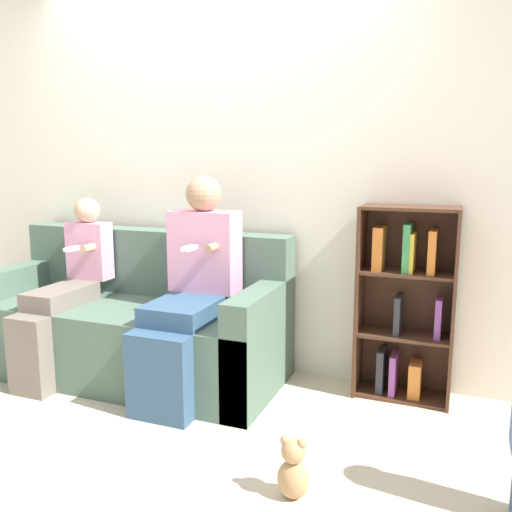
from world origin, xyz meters
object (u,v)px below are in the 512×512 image
Objects in this scene: child_seated at (65,288)px; teddy_bear at (293,470)px; bookshelf at (406,302)px; couch at (133,325)px; adult_seated at (190,283)px.

child_seated is 4.15× the size of teddy_bear.
bookshelf is (2.05, 0.47, -0.01)m from child_seated.
adult_seated is (0.50, -0.13, 0.35)m from couch.
adult_seated is at bearing -14.88° from couch.
bookshelf reaches higher than couch.
couch is 1.71m from bookshelf.
teddy_bear is (1.37, -0.90, -0.19)m from couch.
bookshelf reaches higher than teddy_bear.
adult_seated reaches higher than child_seated.
adult_seated is 4.73× the size of teddy_bear.
child_seated reaches higher than couch.
adult_seated is 1.14× the size of bookshelf.
child_seated is at bearing 157.53° from teddy_bear.
couch is at bearing -170.02° from bookshelf.
couch is 1.65m from teddy_bear.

